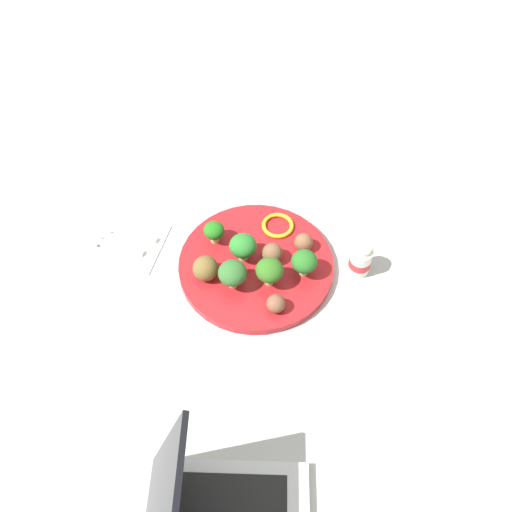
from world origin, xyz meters
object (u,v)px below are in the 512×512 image
at_px(pepper_ring_near_rim, 278,226).
at_px(meatball_near_rim, 272,253).
at_px(meatball_back_left, 304,242).
at_px(knife, 118,230).
at_px(fork, 110,245).
at_px(broccoli_floret_front_left, 232,273).
at_px(napkin, 118,240).
at_px(broccoli_floret_center, 214,231).
at_px(broccoli_floret_back_right, 304,263).
at_px(meatball_front_left, 276,304).
at_px(plate, 256,265).
at_px(meatball_far_rim, 206,268).
at_px(yogurt_bottle, 360,260).
at_px(broccoli_floret_front_right, 243,246).
at_px(broccoli_floret_near_rim, 270,271).

bearing_deg(pepper_ring_near_rim, meatball_near_rim, 96.33).
xyz_separation_m(meatball_back_left, knife, (0.35, 0.04, -0.03)).
xyz_separation_m(meatball_back_left, fork, (0.35, 0.08, -0.03)).
xyz_separation_m(meatball_back_left, pepper_ring_near_rim, (0.06, -0.04, -0.01)).
xyz_separation_m(broccoli_floret_front_left, pepper_ring_near_rim, (-0.04, -0.15, -0.03)).
bearing_deg(napkin, broccoli_floret_center, -168.56).
distance_m(broccoli_floret_back_right, meatball_front_left, 0.09).
height_order(meatball_back_left, pepper_ring_near_rim, meatball_back_left).
bearing_deg(fork, pepper_ring_near_rim, -158.20).
height_order(napkin, fork, fork).
bearing_deg(pepper_ring_near_rim, knife, 15.52).
bearing_deg(broccoli_floret_center, meatball_back_left, -170.88).
relative_size(plate, broccoli_floret_center, 6.21).
height_order(meatball_far_rim, fork, meatball_far_rim).
xyz_separation_m(meatball_near_rim, pepper_ring_near_rim, (0.01, -0.08, -0.01)).
height_order(meatball_near_rim, napkin, meatball_near_rim).
bearing_deg(broccoli_floret_center, pepper_ring_near_rim, -148.92).
bearing_deg(plate, knife, -2.19).
distance_m(plate, broccoli_floret_back_right, 0.10).
bearing_deg(broccoli_floret_back_right, broccoli_floret_center, -10.01).
bearing_deg(meatball_back_left, broccoli_floret_center, 9.12).
distance_m(meatball_front_left, yogurt_bottle, 0.18).
bearing_deg(broccoli_floret_center, plate, 161.65).
distance_m(meatball_near_rim, yogurt_bottle, 0.16).
xyz_separation_m(meatball_back_left, yogurt_bottle, (-0.11, 0.01, -0.00)).
relative_size(broccoli_floret_front_right, fork, 0.45).
relative_size(pepper_ring_near_rim, knife, 0.42).
bearing_deg(broccoli_floret_center, yogurt_bottle, -176.76).
bearing_deg(broccoli_floret_back_right, broccoli_floret_front_left, 25.91).
bearing_deg(broccoli_floret_front_left, broccoli_floret_center, -54.67).
relative_size(broccoli_floret_center, meatball_far_rim, 1.00).
xyz_separation_m(pepper_ring_near_rim, yogurt_bottle, (-0.16, 0.05, 0.01)).
bearing_deg(broccoli_floret_front_left, meatball_front_left, 161.46).
distance_m(broccoli_floret_front_right, meatball_back_left, 0.11).
distance_m(meatball_far_rim, pepper_ring_near_rim, 0.17).
bearing_deg(pepper_ring_near_rim, meatball_back_left, 147.04).
relative_size(meatball_back_left, fork, 0.28).
xyz_separation_m(broccoli_floret_center, broccoli_floret_near_rim, (-0.12, 0.06, 0.01)).
relative_size(broccoli_floret_center, meatball_back_left, 1.33).
xyz_separation_m(meatball_front_left, pepper_ring_near_rim, (0.04, -0.18, -0.01)).
height_order(plate, meatball_back_left, meatball_back_left).
xyz_separation_m(plate, fork, (0.28, 0.03, -0.00)).
xyz_separation_m(broccoli_floret_near_rim, meatball_near_rim, (0.01, -0.05, -0.02)).
bearing_deg(broccoli_floret_front_right, plate, 168.48).
bearing_deg(meatball_near_rim, fork, 7.57).
bearing_deg(broccoli_floret_front_left, broccoli_floret_near_rim, -160.81).
relative_size(broccoli_floret_near_rim, napkin, 0.34).
relative_size(meatball_near_rim, meatball_front_left, 1.15).
distance_m(meatball_front_left, fork, 0.34).
distance_m(broccoli_floret_front_left, meatball_front_left, 0.09).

